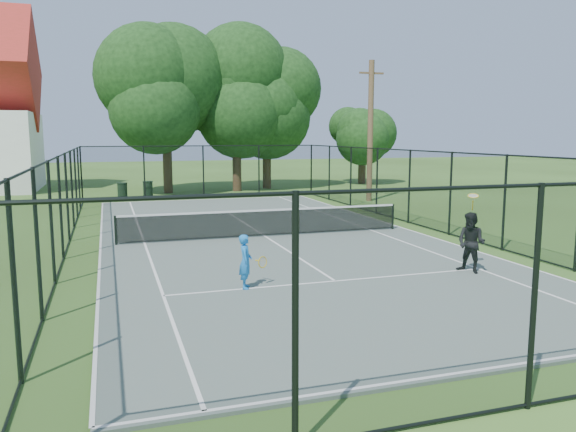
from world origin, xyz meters
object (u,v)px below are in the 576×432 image
object	(u,v)px
utility_pole	(370,130)
trash_bin_left	(122,190)
player_blue	(246,261)
tennis_net	(265,222)
trash_bin_right	(148,189)
player_black	(471,243)

from	to	relation	value
utility_pole	trash_bin_left	bearing A→B (deg)	156.42
trash_bin_left	player_blue	bearing A→B (deg)	-84.02
trash_bin_left	tennis_net	bearing A→B (deg)	-73.20
tennis_net	trash_bin_right	distance (m)	14.67
trash_bin_left	trash_bin_right	bearing A→B (deg)	-9.06
player_black	player_blue	bearing A→B (deg)	176.83
tennis_net	player_black	bearing A→B (deg)	-61.14
player_blue	player_black	world-z (taller)	player_black
tennis_net	player_black	distance (m)	7.59
player_blue	player_black	size ratio (longest dim) A/B	0.62
trash_bin_right	utility_pole	xyz separation A→B (m)	(11.40, -5.36, 3.33)
tennis_net	utility_pole	world-z (taller)	utility_pole
trash_bin_right	player_black	world-z (taller)	player_black
player_blue	player_black	xyz separation A→B (m)	(5.88, -0.32, 0.16)
trash_bin_left	utility_pole	world-z (taller)	utility_pole
utility_pole	player_blue	xyz separation A→B (m)	(-10.62, -15.32, -3.12)
tennis_net	trash_bin_right	size ratio (longest dim) A/B	10.65
player_black	tennis_net	bearing A→B (deg)	118.86
trash_bin_right	tennis_net	bearing A→B (deg)	-78.22
trash_bin_right	player_blue	distance (m)	20.70
utility_pole	player_black	xyz separation A→B (m)	(-4.74, -15.65, -2.97)
trash_bin_right	player_blue	bearing A→B (deg)	-87.83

